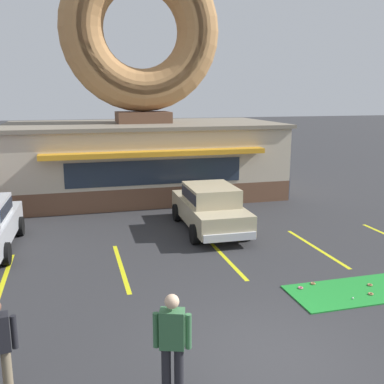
{
  "coord_description": "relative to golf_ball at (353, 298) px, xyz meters",
  "views": [
    {
      "loc": [
        -3.26,
        -6.72,
        4.66
      ],
      "look_at": [
        -0.08,
        5.0,
        2.0
      ],
      "focal_mm": 42.0,
      "sensor_mm": 36.0,
      "label": 1
    }
  ],
  "objects": [
    {
      "name": "ground_plane",
      "position": [
        -2.84,
        -1.56,
        -0.05
      ],
      "size": [
        160.0,
        160.0,
        0.0
      ],
      "primitive_type": "plane",
      "color": "#2D2D30"
    },
    {
      "name": "donut_shop_building",
      "position": [
        -2.81,
        12.39,
        3.69
      ],
      "size": [
        12.3,
        6.75,
        10.96
      ],
      "color": "brown",
      "rests_on": "ground"
    },
    {
      "name": "putting_mat",
      "position": [
        0.58,
        0.37,
        -0.04
      ],
      "size": [
        3.73,
        1.48,
        0.03
      ],
      "primitive_type": "cube",
      "color": "#1E842D",
      "rests_on": "ground"
    },
    {
      "name": "mini_donut_near_left",
      "position": [
        -0.89,
        0.84,
        -0.0
      ],
      "size": [
        0.13,
        0.13,
        0.04
      ],
      "primitive_type": "torus",
      "color": "#D8667F",
      "rests_on": "putting_mat"
    },
    {
      "name": "mini_donut_mid_centre",
      "position": [
        0.85,
        0.54,
        -0.0
      ],
      "size": [
        0.13,
        0.13,
        0.04
      ],
      "primitive_type": "torus",
      "color": "#A5724C",
      "rests_on": "putting_mat"
    },
    {
      "name": "mini_donut_far_left",
      "position": [
        -0.46,
        0.99,
        -0.0
      ],
      "size": [
        0.13,
        0.13,
        0.04
      ],
      "primitive_type": "torus",
      "color": "#A5724C",
      "rests_on": "putting_mat"
    },
    {
      "name": "mini_donut_far_centre",
      "position": [
        0.55,
        0.1,
        -0.0
      ],
      "size": [
        0.13,
        0.13,
        0.04
      ],
      "primitive_type": "torus",
      "color": "#A5724C",
      "rests_on": "putting_mat"
    },
    {
      "name": "golf_ball",
      "position": [
        0.0,
        0.0,
        0.0
      ],
      "size": [
        0.04,
        0.04,
        0.04
      ],
      "primitive_type": "sphere",
      "color": "white",
      "rests_on": "putting_mat"
    },
    {
      "name": "car_champagne",
      "position": [
        -1.55,
        6.1,
        0.82
      ],
      "size": [
        2.05,
        4.59,
        1.6
      ],
      "color": "#BCAD89",
      "rests_on": "ground"
    },
    {
      "name": "pedestrian_leather_jacket_man",
      "position": [
        -4.76,
        -2.17,
        0.9
      ],
      "size": [
        0.57,
        0.35,
        1.72
      ],
      "color": "#232328",
      "rests_on": "ground"
    },
    {
      "name": "trash_bin",
      "position": [
        3.12,
        9.85,
        0.45
      ],
      "size": [
        0.57,
        0.57,
        0.97
      ],
      "color": "#232833",
      "rests_on": "ground"
    },
    {
      "name": "parking_stripe_left",
      "position": [
        -7.94,
        3.44,
        -0.05
      ],
      "size": [
        0.12,
        3.6,
        0.01
      ],
      "primitive_type": "cube",
      "color": "yellow",
      "rests_on": "ground"
    },
    {
      "name": "parking_stripe_mid_left",
      "position": [
        -4.94,
        3.44,
        -0.05
      ],
      "size": [
        0.12,
        3.6,
        0.01
      ],
      "primitive_type": "cube",
      "color": "yellow",
      "rests_on": "ground"
    },
    {
      "name": "parking_stripe_centre",
      "position": [
        -1.94,
        3.44,
        -0.05
      ],
      "size": [
        0.12,
        3.6,
        0.01
      ],
      "primitive_type": "cube",
      "color": "yellow",
      "rests_on": "ground"
    },
    {
      "name": "parking_stripe_mid_right",
      "position": [
        1.06,
        3.44,
        -0.05
      ],
      "size": [
        0.12,
        3.6,
        0.01
      ],
      "primitive_type": "cube",
      "color": "yellow",
      "rests_on": "ground"
    }
  ]
}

